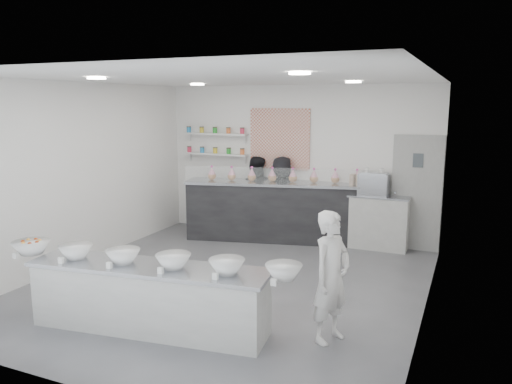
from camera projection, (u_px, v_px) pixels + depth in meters
floor at (229, 285)px, 7.40m from camera, size 6.00×6.00×0.00m
ceiling at (227, 78)px, 6.87m from camera, size 6.00×6.00×0.00m
back_wall at (296, 162)px, 9.84m from camera, size 5.50×0.00×5.50m
left_wall at (79, 174)px, 8.22m from camera, size 0.00×6.00×6.00m
right_wall at (430, 200)px, 6.05m from camera, size 0.00×6.00×6.00m
back_door at (416, 193)px, 8.98m from camera, size 0.88×0.04×2.10m
pattern_panel at (280, 139)px, 9.87m from camera, size 1.25×0.03×1.20m
jar_shelf_lower at (216, 154)px, 10.42m from camera, size 1.45×0.22×0.04m
jar_shelf_upper at (215, 134)px, 10.35m from camera, size 1.45×0.22×0.04m
preserve_jars at (215, 141)px, 10.35m from camera, size 1.45×0.10×0.56m
downlight_0 at (97, 78)px, 6.52m from camera, size 0.24×0.24×0.02m
downlight_1 at (300, 73)px, 5.42m from camera, size 0.24×0.24×0.02m
downlight_2 at (197, 84)px, 8.86m from camera, size 0.24×0.24×0.02m
downlight_3 at (353, 82)px, 7.76m from camera, size 0.24×0.24×0.02m
prep_counter at (149, 298)px, 5.89m from camera, size 2.97×1.03×0.79m
back_bar at (282, 211)px, 9.68m from camera, size 3.79×1.54×1.16m
sneeze_guard at (280, 176)px, 9.24m from camera, size 3.59×0.88×0.32m
espresso_ledge at (371, 222)px, 9.21m from camera, size 1.34×0.43×0.99m
espresso_machine at (374, 184)px, 9.07m from camera, size 0.53×0.36×0.40m
cup_stacks at (356, 184)px, 9.21m from camera, size 0.24×0.24×0.37m
prep_bowls at (148, 259)px, 5.80m from camera, size 3.69×0.97×0.16m
label_cards at (114, 276)px, 5.37m from camera, size 3.31×0.04×0.07m
cookie_bags at (283, 175)px, 9.55m from camera, size 2.92×0.85×0.28m
woman_prep at (331, 277)px, 5.56m from camera, size 0.54×0.64×1.50m
staff_left at (255, 195)px, 10.14m from camera, size 0.85×0.71×1.60m
staff_right at (282, 197)px, 9.91m from camera, size 0.92×0.75×1.63m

